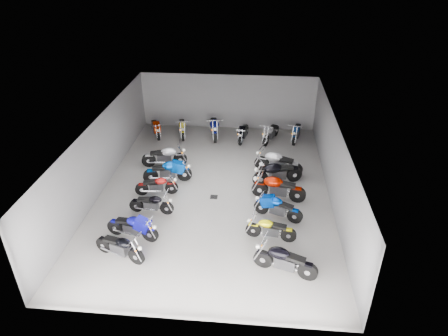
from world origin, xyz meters
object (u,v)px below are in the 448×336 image
Objects in this scene: motorcycle_left_b at (133,227)px; motorcycle_right_e at (277,173)px; drain_grate at (214,197)px; motorcycle_back_f at (296,132)px; motorcycle_right_a at (285,260)px; motorcycle_left_a at (120,247)px; motorcycle_back_a at (156,128)px; motorcycle_right_f at (278,163)px; motorcycle_left_f at (165,156)px; motorcycle_right_c at (277,208)px; motorcycle_right_b at (270,229)px; motorcycle_left_e at (168,171)px; motorcycle_right_d at (278,188)px; motorcycle_left_d at (157,185)px; motorcycle_back_e at (271,133)px; motorcycle_back_b at (182,127)px; motorcycle_back_d at (243,132)px; motorcycle_back_c at (214,127)px; motorcycle_left_c at (152,204)px.

motorcycle_right_e reaches higher than motorcycle_left_b.
drain_grate is 7.28m from motorcycle_back_f.
motorcycle_right_a is 1.04× the size of motorcycle_back_f.
motorcycle_back_a is at bearing -152.82° from motorcycle_left_a.
motorcycle_right_e is 0.97m from motorcycle_right_f.
motorcycle_right_c is (5.38, -3.78, -0.05)m from motorcycle_left_f.
motorcycle_right_b is (5.19, 1.51, -0.03)m from motorcycle_left_a.
motorcycle_left_e is 5.21m from motorcycle_back_a.
motorcycle_left_d is at bearing 100.79° from motorcycle_right_d.
motorcycle_back_a is 6.48m from motorcycle_back_e.
motorcycle_left_b is at bearing 109.37° from motorcycle_right_e.
motorcycle_left_b is 3.00m from motorcycle_left_d.
motorcycle_back_d is (3.47, -0.30, -0.03)m from motorcycle_back_b.
motorcycle_left_e is at bearing 156.63° from motorcycle_left_d.
motorcycle_right_a reaches higher than motorcycle_back_e.
motorcycle_left_b reaches higher than motorcycle_back_f.
motorcycle_back_d reaches higher than motorcycle_right_b.
motorcycle_left_d is 0.84× the size of motorcycle_left_f.
motorcycle_back_b is at bearing 19.45° from motorcycle_back_e.
motorcycle_right_d is 1.12× the size of motorcycle_back_b.
motorcycle_left_a is at bearing 114.18° from motorcycle_right_b.
motorcycle_right_c is at bearing 104.77° from motorcycle_back_c.
drain_grate is at bearing 90.97° from motorcycle_back_d.
motorcycle_left_e is at bearing 60.64° from motorcycle_right_a.
motorcycle_right_d is at bearing 160.97° from motorcycle_right_e.
motorcycle_back_d is 0.96× the size of motorcycle_back_f.
motorcycle_right_f is (5.26, 2.33, 0.11)m from motorcycle_left_d.
motorcycle_back_e is at bearing 7.28° from motorcycle_right_b.
motorcycle_right_c reaches higher than motorcycle_left_c.
motorcycle_back_c is (1.69, 7.54, 0.13)m from motorcycle_left_c.
motorcycle_back_c reaches higher than motorcycle_left_a.
motorcycle_left_d is at bearing -163.98° from motorcycle_left_a.
motorcycle_right_c is at bearing 114.07° from motorcycle_back_d.
motorcycle_back_b reaches higher than motorcycle_left_c.
motorcycle_back_c is at bearing 39.09° from motorcycle_right_d.
motorcycle_back_a reaches higher than motorcycle_right_b.
motorcycle_right_a is 10.17m from motorcycle_back_e.
motorcycle_left_d is 6.12m from motorcycle_back_b.
motorcycle_back_e is (2.49, 5.87, 0.50)m from drain_grate.
motorcycle_right_f is at bearing 103.95° from motorcycle_left_d.
motorcycle_left_d is 1.12m from motorcycle_left_e.
motorcycle_left_e is 6.71m from motorcycle_back_e.
motorcycle_back_b is at bearing -161.31° from motorcycle_left_a.
motorcycle_right_d reaches higher than drain_grate.
motorcycle_back_d reaches higher than motorcycle_left_d.
motorcycle_right_a is at bearing -157.48° from motorcycle_right_b.
motorcycle_back_d is at bearing 158.67° from motorcycle_left_c.
motorcycle_right_b is at bearing -167.84° from motorcycle_right_f.
motorcycle_left_e is at bearing -174.17° from motorcycle_left_b.
motorcycle_right_c is 0.95× the size of motorcycle_back_f.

